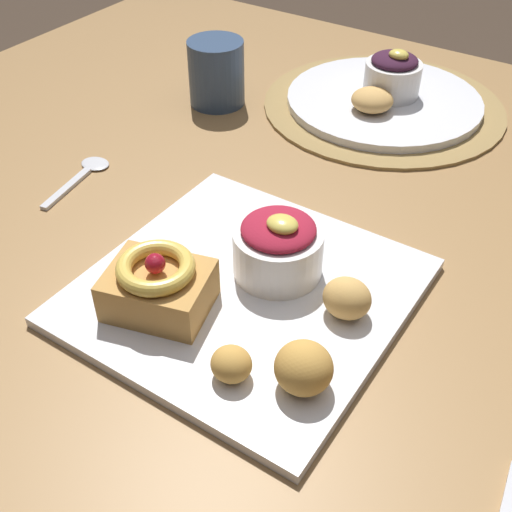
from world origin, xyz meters
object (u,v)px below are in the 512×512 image
fritter_front (304,368)px  fritter_back (347,298)px  fritter_middle (231,364)px  coffee_mug (216,73)px  back_pastry (372,100)px  cake_slice (158,285)px  back_plate (384,100)px  spoon (83,174)px  berry_ramekin (278,247)px  back_ramekin (393,75)px  front_plate (245,292)px

fritter_front → fritter_back: fritter_front is taller
fritter_front → fritter_back: 0.10m
fritter_middle → coffee_mug: size_ratio=0.39×
coffee_mug → fritter_back: bearing=-39.2°
fritter_front → fritter_middle: bearing=-155.9°
fritter_back → back_pastry: fritter_back is taller
cake_slice → back_plate: size_ratio=0.39×
fritter_middle → spoon: size_ratio=0.30×
spoon → fritter_back: bearing=-107.1°
berry_ramekin → back_plate: (-0.07, 0.42, -0.03)m
cake_slice → coffee_mug: 0.46m
back_ramekin → back_pastry: (-0.00, -0.06, -0.02)m
berry_ramekin → fritter_front: bearing=-49.7°
berry_ramekin → spoon: bearing=174.4°
cake_slice → fritter_back: cake_slice is taller
cake_slice → coffee_mug: bearing=119.2°
fritter_middle → back_pastry: bearing=102.3°
fritter_middle → fritter_back: bearing=69.2°
front_plate → fritter_middle: 0.12m
berry_ramekin → back_ramekin: size_ratio=1.11×
fritter_front → coffee_mug: 0.57m
berry_ramekin → coffee_mug: coffee_mug is taller
berry_ramekin → back_plate: berry_ramekin is taller
fritter_middle → coffee_mug: 0.55m
back_ramekin → back_pastry: back_ramekin is taller
back_plate → back_ramekin: 0.04m
back_plate → spoon: 0.46m
back_plate → coffee_mug: (-0.22, -0.13, 0.04)m
front_plate → spoon: (-0.30, 0.07, -0.00)m
fritter_back → spoon: bearing=173.3°
fritter_front → front_plate: bearing=145.9°
back_plate → spoon: size_ratio=2.33×
cake_slice → back_ramekin: back_ramekin is taller
front_plate → coffee_mug: bearing=129.9°
spoon → coffee_mug: size_ratio=1.30×
front_plate → back_ramekin: back_ramekin is taller
fritter_middle → fritter_back: 0.13m
cake_slice → back_plate: (-0.00, 0.53, -0.03)m
cake_slice → fritter_back: bearing=30.5°
spoon → back_plate: bearing=-42.4°
front_plate → fritter_front: bearing=-34.1°
front_plate → back_plate: 0.47m
berry_ramekin → coffee_mug: bearing=134.9°
back_pastry → spoon: (-0.25, -0.34, -0.03)m
cake_slice → fritter_middle: cake_slice is taller
front_plate → fritter_middle: bearing=-61.7°
back_pastry → spoon: size_ratio=0.48×
berry_ramekin → fritter_back: berry_ramekin is taller
front_plate → fritter_front: (0.11, -0.08, 0.03)m
back_plate → coffee_mug: bearing=-150.0°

